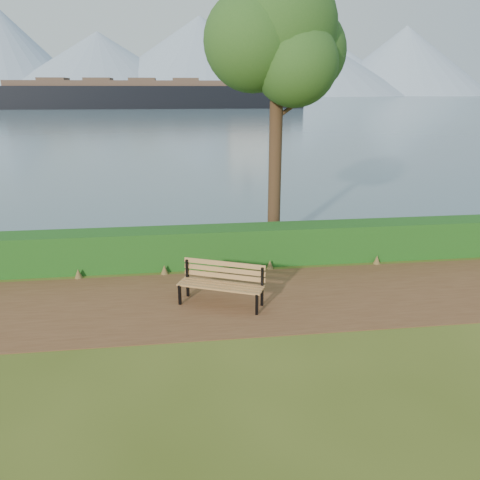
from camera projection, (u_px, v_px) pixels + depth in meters
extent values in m
plane|color=#3F4E16|center=(214.00, 307.00, 9.99)|extent=(140.00, 140.00, 0.00)
cube|color=brown|center=(213.00, 301.00, 10.28)|extent=(40.00, 3.40, 0.01)
cube|color=#174A15|center=(206.00, 247.00, 12.30)|extent=(32.00, 0.85, 1.00)
cube|color=#435E6C|center=(178.00, 99.00, 255.50)|extent=(700.00, 510.00, 0.00)
cone|color=#8397AF|center=(100.00, 64.00, 368.30)|extent=(160.00, 160.00, 48.00)
cone|color=#8397AF|center=(200.00, 56.00, 385.39)|extent=(190.00, 190.00, 62.00)
cone|color=#8397AF|center=(308.00, 65.00, 393.52)|extent=(170.00, 170.00, 50.00)
cone|color=#8397AF|center=(404.00, 61.00, 412.75)|extent=(150.00, 150.00, 58.00)
cone|color=#8397AF|center=(165.00, 75.00, 409.45)|extent=(120.00, 120.00, 35.00)
cone|color=#8397AF|center=(343.00, 72.00, 423.55)|extent=(130.00, 130.00, 40.00)
cube|color=black|center=(180.00, 295.00, 10.04)|extent=(0.07, 0.08, 0.46)
cube|color=black|center=(187.00, 278.00, 10.39)|extent=(0.07, 0.08, 0.88)
cube|color=black|center=(183.00, 283.00, 10.19)|extent=(0.26, 0.51, 0.05)
cube|color=black|center=(257.00, 305.00, 9.59)|extent=(0.07, 0.08, 0.46)
cube|color=black|center=(262.00, 287.00, 9.93)|extent=(0.07, 0.08, 0.88)
cube|color=black|center=(260.00, 292.00, 9.73)|extent=(0.26, 0.51, 0.05)
cube|color=#936239|center=(218.00, 289.00, 9.77)|extent=(1.72, 0.82, 0.04)
cube|color=#936239|center=(220.00, 287.00, 9.89)|extent=(1.72, 0.82, 0.04)
cube|color=#936239|center=(222.00, 284.00, 10.01)|extent=(1.72, 0.82, 0.04)
cube|color=#936239|center=(224.00, 282.00, 10.13)|extent=(1.72, 0.82, 0.04)
cube|color=#936239|center=(224.00, 276.00, 10.14)|extent=(1.70, 0.78, 0.11)
cube|color=#936239|center=(224.00, 270.00, 10.10)|extent=(1.70, 0.78, 0.11)
cube|color=#936239|center=(224.00, 264.00, 10.06)|extent=(1.70, 0.78, 0.11)
cylinder|color=#322014|center=(276.00, 134.00, 12.93)|extent=(0.36, 0.36, 6.51)
sphere|color=#1A4416|center=(278.00, 28.00, 12.10)|extent=(3.08, 3.08, 3.08)
sphere|color=#1A4416|center=(303.00, 52.00, 12.71)|extent=(2.35, 2.35, 2.35)
sphere|color=#1A4416|center=(253.00, 41.00, 11.88)|extent=(2.53, 2.53, 2.53)
sphere|color=#1A4416|center=(295.00, 64.00, 11.86)|extent=(2.17, 2.17, 2.17)
sphere|color=#1A4416|center=(259.00, 11.00, 12.38)|extent=(1.99, 1.99, 1.99)
cylinder|color=#322014|center=(291.00, 107.00, 12.76)|extent=(0.95, 0.11, 0.71)
cylinder|color=#322014|center=(263.00, 90.00, 12.61)|extent=(0.74, 0.34, 0.65)
cube|color=black|center=(154.00, 102.00, 119.60)|extent=(75.61, 11.94, 7.56)
cube|color=brown|center=(153.00, 83.00, 118.24)|extent=(69.56, 10.74, 1.30)
cube|color=silver|center=(248.00, 60.00, 119.40)|extent=(9.73, 8.92, 11.88)
cylinder|color=black|center=(248.00, 30.00, 117.26)|extent=(2.59, 2.59, 3.78)
cube|color=brown|center=(53.00, 80.00, 115.04)|extent=(6.49, 7.13, 0.86)
cube|color=brown|center=(98.00, 80.00, 116.35)|extent=(6.49, 7.13, 0.86)
cube|color=brown|center=(142.00, 80.00, 117.66)|extent=(6.49, 7.13, 0.86)
cube|color=brown|center=(185.00, 80.00, 118.98)|extent=(6.49, 7.13, 0.86)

